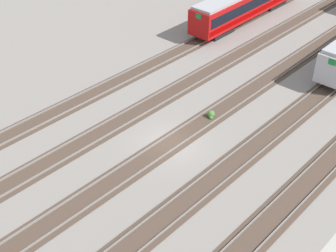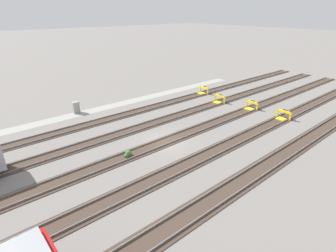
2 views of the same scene
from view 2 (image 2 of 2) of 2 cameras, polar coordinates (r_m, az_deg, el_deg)
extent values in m
plane|color=gray|center=(29.02, -0.48, -3.41)|extent=(400.00, 400.00, 0.00)
cube|color=#9E9E93|center=(40.20, -13.59, 3.90)|extent=(54.00, 2.00, 0.01)
cube|color=#47382D|center=(36.49, -10.39, 2.16)|extent=(90.00, 2.23, 0.06)
cube|color=slate|center=(35.86, -9.82, 2.00)|extent=(90.00, 0.07, 0.15)
cube|color=slate|center=(37.04, -10.96, 2.63)|extent=(90.00, 0.07, 0.15)
cube|color=#47382D|center=(32.59, -6.01, -0.28)|extent=(90.00, 2.23, 0.06)
cube|color=slate|center=(32.00, -5.29, -0.52)|extent=(90.00, 0.07, 0.15)
cube|color=slate|center=(33.10, -6.72, 0.27)|extent=(90.00, 0.07, 0.15)
cube|color=#47382D|center=(29.01, -0.48, -3.36)|extent=(90.00, 2.24, 0.06)
cube|color=slate|center=(28.47, 0.44, -3.68)|extent=(90.00, 0.07, 0.15)
cube|color=slate|center=(29.46, -1.37, -2.69)|extent=(90.00, 0.07, 0.15)
cube|color=#47382D|center=(25.87, 6.54, -7.19)|extent=(90.00, 2.23, 0.06)
cube|color=slate|center=(25.41, 7.72, -7.61)|extent=(90.00, 0.07, 0.15)
cube|color=slate|center=(26.24, 5.42, -6.39)|extent=(90.00, 0.07, 0.15)
cube|color=#47382D|center=(23.37, 15.43, -11.79)|extent=(90.00, 2.23, 0.06)
cube|color=slate|center=(23.01, 16.94, -12.31)|extent=(90.00, 0.07, 0.15)
cube|color=slate|center=(23.63, 14.04, -10.87)|extent=(90.00, 0.07, 0.15)
cube|color=#1E843D|center=(14.62, -23.55, -23.44)|extent=(0.09, 0.70, 0.56)
cube|color=yellow|center=(45.69, 8.62, 7.48)|extent=(0.19, 0.19, 1.15)
cube|color=yellow|center=(46.90, 7.04, 8.00)|extent=(0.19, 0.19, 1.15)
cube|color=yellow|center=(46.18, 7.85, 8.25)|extent=(0.32, 2.01, 0.30)
cube|color=yellow|center=(46.05, 7.30, 7.06)|extent=(1.14, 1.13, 0.18)
cube|color=black|center=(46.30, 8.01, 8.29)|extent=(0.15, 0.60, 0.44)
cube|color=yellow|center=(41.52, 12.19, 5.52)|extent=(0.19, 0.19, 1.15)
cube|color=yellow|center=(42.52, 10.23, 6.12)|extent=(0.19, 0.19, 1.15)
cube|color=yellow|center=(41.89, 11.24, 6.38)|extent=(0.33, 2.01, 0.30)
cube|color=yellow|center=(41.75, 10.69, 5.04)|extent=(1.15, 1.13, 0.18)
cube|color=black|center=(42.03, 11.39, 6.42)|extent=(0.15, 0.60, 0.44)
cube|color=yellow|center=(39.91, 18.84, 4.00)|extent=(0.18, 0.18, 1.15)
cube|color=yellow|center=(40.81, 16.73, 4.71)|extent=(0.18, 0.18, 1.15)
cube|color=yellow|center=(40.22, 17.85, 4.93)|extent=(0.25, 2.00, 0.30)
cube|color=yellow|center=(40.07, 17.25, 3.55)|extent=(1.11, 1.09, 0.18)
cube|color=black|center=(40.36, 17.99, 4.97)|extent=(0.12, 0.60, 0.44)
cube|color=yellow|center=(37.80, 25.07, 1.88)|extent=(0.18, 0.18, 1.15)
cube|color=yellow|center=(38.50, 22.72, 2.68)|extent=(0.18, 0.18, 1.15)
cube|color=yellow|center=(38.00, 23.99, 2.88)|extent=(0.24, 2.00, 0.30)
cube|color=yellow|center=(37.84, 23.38, 1.42)|extent=(1.10, 1.08, 0.18)
cube|color=black|center=(38.16, 24.11, 2.94)|extent=(0.12, 0.60, 0.44)
cube|color=#9E9E99|center=(39.07, -19.43, 3.85)|extent=(0.90, 0.70, 1.60)
cube|color=#333338|center=(39.32, -19.67, 4.31)|extent=(0.70, 0.04, 0.36)
sphere|color=#427033|center=(26.46, -8.66, -5.93)|extent=(0.64, 0.64, 0.64)
sphere|color=#427033|center=(26.29, -9.06, -6.42)|extent=(0.44, 0.44, 0.44)
sphere|color=#427033|center=(26.77, -8.44, -5.89)|extent=(0.36, 0.36, 0.36)
camera|label=1|loc=(54.34, 4.44, 32.71)|focal=50.00mm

